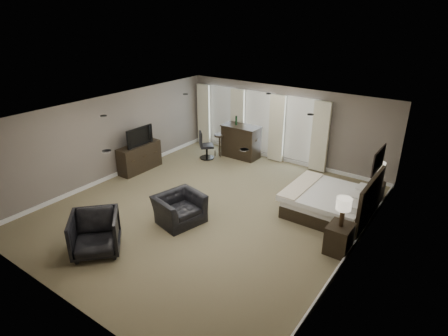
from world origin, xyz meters
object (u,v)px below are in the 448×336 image
Objects in this scene: nightstand_far at (375,192)px; dresser at (140,157)px; armchair_far at (95,232)px; bar_stool_right at (253,149)px; tv at (138,143)px; bar_stool_left at (220,145)px; nightstand_near at (339,239)px; armchair_near at (179,204)px; desk_chair at (207,145)px; lamp_far at (378,173)px; lamp_near at (343,212)px; bar_counter at (241,141)px; bed at (326,191)px.

dresser reaches higher than nightstand_far.
armchair_far is 1.29× the size of bar_stool_right.
nightstand_far is 7.29m from dresser.
tv reaches higher than bar_stool_left.
tv reaches higher than nightstand_near.
armchair_near is at bearing -132.85° from nightstand_far.
bar_stool_right reaches higher than nightstand_far.
desk_chair is (-5.75, -0.19, 0.23)m from nightstand_far.
lamp_far is 5.56m from bar_stool_left.
nightstand_far is 0.81× the size of lamp_near.
bar_counter is at bearing 47.77° from armchair_far.
nightstand_far is at bearing 0.00° from lamp_far.
bar_counter is at bearing 143.85° from lamp_near.
lamp_far is (0.00, 2.90, -0.14)m from lamp_near.
lamp_far is at bearing 58.46° from bed.
tv is at bearing 75.84° from armchair_near.
armchair_near is at bearing -27.61° from dresser.
bed is 2.57× the size of bar_stool_right.
lamp_near is 6.42m from bar_stool_left.
bar_counter is at bearing 172.44° from lamp_far.
bar_stool_left is at bearing 61.76° from dresser.
tv is at bearing 174.86° from nightstand_near.
bar_stool_left is at bearing 54.16° from armchair_far.
lamp_far is at bearing -29.40° from armchair_near.
lamp_far is 0.59× the size of tv.
armchair_far is at bearing -89.60° from bar_stool_right.
dresser is 2.92m from bar_stool_left.
bed is at bearing 121.54° from nightstand_near.
armchair_far is 6.39m from bar_stool_left.
bed reaches higher than tv.
bed is 1.74m from nightstand_far.
lamp_near is at bearing -39.07° from bar_stool_right.
desk_chair is (-4.86, 1.26, -0.14)m from bed.
armchair_near is (-3.68, -3.97, 0.22)m from nightstand_far.
nightstand_far is 0.35× the size of dresser.
armchair_far reaches higher than nightstand_far.
armchair_far reaches higher than bar_stool_right.
bed is 4.97m from bar_stool_left.
lamp_far is at bearing -7.56° from bar_counter.
nightstand_near is at bearing -39.07° from bar_stool_right.
lamp_near reaches higher than bed.
dresser is (-6.92, 0.62, -0.55)m from lamp_near.
tv is 1.05× the size of desk_chair.
bar_counter reaches higher than nightstand_far.
lamp_far is at bearing 18.22° from dresser.
bar_stool_right is at bearing -0.00° from bar_counter.
lamp_near reaches higher than nightstand_far.
bed is 5.68m from armchair_far.
tv is (-6.92, 0.62, -0.04)m from lamp_near.
bar_counter is at bearing 27.67° from armchair_near.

